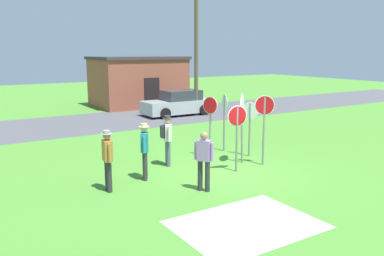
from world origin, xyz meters
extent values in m
plane|color=#47842D|center=(0.00, 0.00, 0.00)|extent=(80.00, 80.00, 0.00)
cube|color=#4C4C51|center=(0.00, 11.42, 0.00)|extent=(60.00, 6.40, 0.01)
cube|color=#ADAAA3|center=(-1.96, -3.23, 0.00)|extent=(3.20, 2.40, 0.01)
cube|color=brown|center=(4.46, 16.42, 1.64)|extent=(6.00, 4.31, 3.28)
cube|color=#383333|center=(4.46, 16.42, 3.38)|extent=(6.20, 4.51, 0.20)
cube|color=black|center=(4.46, 14.25, 1.05)|extent=(1.10, 0.08, 2.10)
cylinder|color=brown|center=(5.58, 10.51, 3.84)|extent=(0.24, 0.24, 7.68)
cube|color=#A5A8AD|center=(4.65, 11.17, 0.53)|extent=(4.32, 1.84, 0.76)
cube|color=#2D333D|center=(4.90, 11.17, 1.21)|extent=(2.25, 1.55, 0.60)
cylinder|color=black|center=(3.31, 10.29, 0.32)|extent=(0.64, 0.23, 0.64)
cylinder|color=black|center=(3.33, 12.09, 0.32)|extent=(0.64, 0.23, 0.64)
cylinder|color=black|center=(5.98, 10.26, 0.32)|extent=(0.64, 0.23, 0.64)
cylinder|color=black|center=(6.00, 12.06, 0.32)|extent=(0.64, 0.23, 0.64)
cylinder|color=slate|center=(1.68, 2.49, 1.09)|extent=(0.09, 0.09, 2.18)
cylinder|color=white|center=(1.68, 2.49, 1.88)|extent=(0.26, 0.68, 0.72)
cylinder|color=#B70F14|center=(1.69, 2.48, 1.88)|extent=(0.24, 0.63, 0.67)
cylinder|color=slate|center=(1.65, 0.21, 1.17)|extent=(0.10, 0.10, 2.35)
cylinder|color=white|center=(1.65, 0.21, 2.07)|extent=(0.52, 0.44, 0.67)
cylinder|color=#B70F14|center=(1.65, 0.20, 2.07)|extent=(0.48, 0.41, 0.62)
cylinder|color=slate|center=(0.66, 1.98, 1.10)|extent=(0.18, 0.12, 2.20)
cylinder|color=white|center=(0.66, 1.98, 1.93)|extent=(0.24, 0.62, 0.64)
cylinder|color=#B70F14|center=(0.65, 1.98, 1.93)|extent=(0.23, 0.57, 0.59)
cylinder|color=slate|center=(2.00, 1.34, 0.99)|extent=(0.09, 0.09, 1.98)
cylinder|color=white|center=(2.00, 1.34, 1.71)|extent=(0.32, 0.58, 0.65)
cylinder|color=#B70F14|center=(2.01, 1.35, 1.71)|extent=(0.30, 0.53, 0.60)
cylinder|color=slate|center=(1.18, 0.80, 1.18)|extent=(0.15, 0.15, 2.36)
cylinder|color=white|center=(1.18, 0.80, 2.01)|extent=(0.65, 0.60, 0.85)
cylinder|color=#B70F14|center=(1.17, 0.81, 2.01)|extent=(0.61, 0.56, 0.79)
cylinder|color=slate|center=(0.38, 0.08, 1.06)|extent=(0.08, 0.08, 2.11)
cylinder|color=white|center=(0.38, 0.08, 1.83)|extent=(0.66, 0.13, 0.67)
cylinder|color=#B70F14|center=(0.38, 0.07, 1.83)|extent=(0.62, 0.13, 0.62)
cylinder|color=#2D2D33|center=(-2.43, 1.02, 0.44)|extent=(0.14, 0.14, 0.88)
cylinder|color=#2D2D33|center=(-2.54, 0.82, 0.44)|extent=(0.14, 0.14, 0.88)
cube|color=teal|center=(-2.48, 0.92, 1.17)|extent=(0.37, 0.42, 0.58)
cylinder|color=teal|center=(-2.37, 1.13, 1.15)|extent=(0.09, 0.09, 0.52)
cylinder|color=teal|center=(-2.60, 0.71, 1.15)|extent=(0.09, 0.09, 0.52)
sphere|color=tan|center=(-2.48, 0.92, 1.58)|extent=(0.21, 0.21, 0.21)
cylinder|color=beige|center=(-2.48, 0.92, 1.64)|extent=(0.32, 0.31, 0.02)
cylinder|color=beige|center=(-2.48, 0.92, 1.69)|extent=(0.19, 0.19, 0.09)
cylinder|color=#4C5670|center=(-1.14, 1.96, 0.44)|extent=(0.14, 0.14, 0.88)
cylinder|color=#4C5670|center=(-1.20, 1.75, 0.44)|extent=(0.14, 0.14, 0.88)
cube|color=beige|center=(-1.17, 1.86, 1.17)|extent=(0.32, 0.41, 0.58)
cylinder|color=beige|center=(-1.10, 2.09, 1.15)|extent=(0.09, 0.09, 0.52)
cylinder|color=beige|center=(-1.24, 1.63, 1.15)|extent=(0.09, 0.09, 0.52)
sphere|color=tan|center=(-1.17, 1.86, 1.58)|extent=(0.21, 0.21, 0.21)
cylinder|color=#333338|center=(-1.17, 1.86, 1.64)|extent=(0.31, 0.31, 0.02)
cylinder|color=#333338|center=(-1.17, 1.86, 1.69)|extent=(0.19, 0.19, 0.09)
cube|color=#232328|center=(-1.33, 1.91, 1.19)|extent=(0.21, 0.29, 0.40)
cylinder|color=#2D2D33|center=(-1.61, -0.79, 0.44)|extent=(0.14, 0.14, 0.88)
cylinder|color=#2D2D33|center=(-1.48, -0.97, 0.44)|extent=(0.14, 0.14, 0.88)
cube|color=#9E7AB2|center=(-1.54, -0.88, 1.17)|extent=(0.39, 0.42, 0.58)
cylinder|color=#9E7AB2|center=(-1.68, -0.69, 1.15)|extent=(0.09, 0.09, 0.52)
cylinder|color=#9E7AB2|center=(-1.41, -1.08, 1.15)|extent=(0.09, 0.09, 0.52)
sphere|color=#9E7051|center=(-1.54, -0.88, 1.58)|extent=(0.21, 0.21, 0.21)
cylinder|color=#2D2D33|center=(-3.79, 0.64, 0.44)|extent=(0.14, 0.14, 0.88)
cylinder|color=#2D2D33|center=(-3.81, 0.42, 0.44)|extent=(0.14, 0.14, 0.88)
cube|color=#B27533|center=(-3.80, 0.53, 1.17)|extent=(0.25, 0.38, 0.58)
cylinder|color=#B27533|center=(-3.78, 0.77, 1.15)|extent=(0.09, 0.09, 0.52)
cylinder|color=#B27533|center=(-3.82, 0.29, 1.15)|extent=(0.09, 0.09, 0.52)
sphere|color=#9E7051|center=(-3.80, 0.53, 1.58)|extent=(0.21, 0.21, 0.21)
cylinder|color=gray|center=(-3.80, 0.53, 1.64)|extent=(0.32, 0.31, 0.02)
cylinder|color=gray|center=(-3.80, 0.53, 1.69)|extent=(0.19, 0.19, 0.09)
camera|label=1|loc=(-7.52, -9.72, 3.87)|focal=37.34mm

